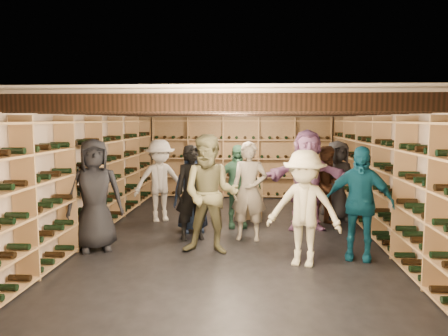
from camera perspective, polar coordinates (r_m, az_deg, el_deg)
ground at (r=8.09m, az=1.34°, el=-8.63°), size 8.00×8.00×0.00m
walls at (r=7.86m, az=1.36°, el=-0.16°), size 5.52×8.02×2.40m
ceiling at (r=7.82m, az=1.38°, el=8.62°), size 5.50×8.00×0.01m
ceiling_joists at (r=7.81m, az=1.38°, el=7.59°), size 5.40×7.12×0.18m
wine_rack_left at (r=8.40m, az=-16.45°, el=-0.86°), size 0.32×7.50×2.15m
wine_rack_right at (r=8.17m, az=19.67°, el=-1.16°), size 0.32×7.50×2.15m
wine_rack_back at (r=11.68m, az=2.22°, el=1.38°), size 4.70×0.30×2.15m
crate_stack_left at (r=9.25m, az=3.24°, el=-4.02°), size 0.58×0.46×0.85m
crate_stack_right at (r=9.82m, az=3.24°, el=-4.42°), size 0.57×0.46×0.51m
crate_loose at (r=10.22m, az=3.10°, el=-4.96°), size 0.51×0.35×0.17m
person_0 at (r=7.26m, az=-16.55°, el=-3.38°), size 1.03×0.88×1.79m
person_1 at (r=7.60m, az=-4.10°, el=-3.21°), size 0.71×0.59×1.66m
person_2 at (r=6.79m, az=-1.80°, el=-3.48°), size 0.96×0.78×1.87m
person_3 at (r=6.34m, az=10.41°, el=-5.20°), size 1.22×0.93×1.67m
person_4 at (r=6.83m, az=17.23°, el=-4.38°), size 1.08×0.67×1.71m
person_6 at (r=8.16m, az=-4.09°, el=-3.04°), size 0.84×0.66×1.52m
person_7 at (r=7.58m, az=3.30°, el=-3.03°), size 0.68×0.49×1.72m
person_8 at (r=8.82m, az=13.43°, el=-2.32°), size 0.92×0.82×1.57m
person_9 at (r=9.07m, az=-8.36°, el=-1.64°), size 1.24×0.99×1.68m
person_10 at (r=8.44m, az=1.67°, el=-2.40°), size 0.99×0.52×1.61m
person_11 at (r=8.42m, az=10.80°, el=-1.51°), size 1.79×0.64×1.91m
person_12 at (r=9.35m, az=14.56°, el=-1.60°), size 0.93×0.75×1.66m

